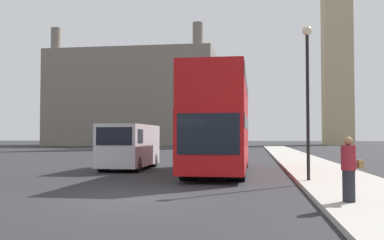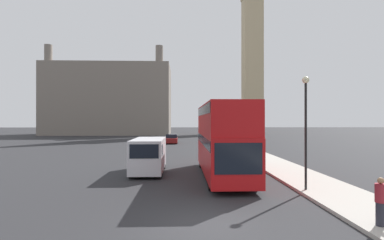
% 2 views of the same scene
% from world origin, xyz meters
% --- Properties ---
extents(ground_plane, '(300.00, 300.00, 0.00)m').
position_xyz_m(ground_plane, '(0.00, 0.00, 0.00)').
color(ground_plane, '#28282B').
extents(sidewalk_strip, '(3.36, 120.00, 0.15)m').
position_xyz_m(sidewalk_strip, '(6.68, 0.00, 0.07)').
color(sidewalk_strip, '#ADA89E').
rests_on(sidewalk_strip, ground_plane).
extents(building_block_distant, '(31.50, 15.33, 22.00)m').
position_xyz_m(building_block_distant, '(-19.75, 69.42, 9.05)').
color(building_block_distant, slate).
rests_on(building_block_distant, ground_plane).
extents(red_double_decker_bus, '(2.63, 10.83, 4.68)m').
position_xyz_m(red_double_decker_bus, '(1.78, 8.90, 2.60)').
color(red_double_decker_bus, '#B71114').
rests_on(red_double_decker_bus, ground_plane).
extents(white_van, '(2.12, 5.29, 2.38)m').
position_xyz_m(white_van, '(-3.19, 10.33, 1.28)').
color(white_van, silver).
rests_on(white_van, ground_plane).
extents(pedestrian, '(0.52, 0.36, 1.61)m').
position_xyz_m(pedestrian, '(5.75, -0.79, 0.95)').
color(pedestrian, '#23232D').
rests_on(pedestrian, sidewalk_strip).
extents(street_lamp, '(0.36, 0.36, 5.76)m').
position_xyz_m(street_lamp, '(5.41, 4.45, 3.93)').
color(street_lamp, black).
rests_on(street_lamp, sidewalk_strip).
extents(parked_sedan, '(1.90, 4.26, 1.47)m').
position_xyz_m(parked_sedan, '(-2.50, 37.45, 0.66)').
color(parked_sedan, maroon).
rests_on(parked_sedan, ground_plane).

